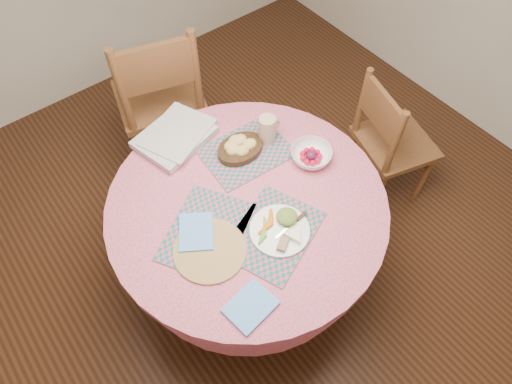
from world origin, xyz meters
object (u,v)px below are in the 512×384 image
(chair_right, at_px, (389,140))
(wicker_trivet, at_px, (210,251))
(dinner_plate, at_px, (282,229))
(bread_bowl, at_px, (240,147))
(chair_back, at_px, (160,98))
(fruit_bowl, at_px, (311,155))
(dining_table, at_px, (248,225))
(latte_mug, at_px, (267,129))

(chair_right, height_order, wicker_trivet, chair_right)
(dinner_plate, distance_m, bread_bowl, 0.47)
(dinner_plate, bearing_deg, wicker_trivet, 158.84)
(chair_back, height_order, bread_bowl, chair_back)
(wicker_trivet, bearing_deg, bread_bowl, 40.10)
(wicker_trivet, xyz_separation_m, fruit_bowl, (0.64, 0.11, 0.02))
(dining_table, distance_m, chair_right, 1.01)
(dinner_plate, height_order, latte_mug, latte_mug)
(chair_right, height_order, latte_mug, latte_mug)
(dinner_plate, bearing_deg, latte_mug, 58.11)
(bread_bowl, bearing_deg, chair_right, -16.29)
(chair_right, distance_m, dinner_plate, 1.05)
(chair_right, xyz_separation_m, wicker_trivet, (-1.27, -0.09, 0.30))
(dining_table, distance_m, chair_back, 1.01)
(chair_right, bearing_deg, wicker_trivet, 110.21)
(chair_right, bearing_deg, chair_back, 57.32)
(chair_back, distance_m, bread_bowl, 0.79)
(wicker_trivet, bearing_deg, chair_back, 70.53)
(wicker_trivet, xyz_separation_m, dinner_plate, (0.29, -0.11, 0.02))
(chair_right, height_order, bread_bowl, chair_right)
(dining_table, bearing_deg, chair_back, 82.99)
(chair_back, distance_m, latte_mug, 0.84)
(wicker_trivet, relative_size, bread_bowl, 1.30)
(dining_table, height_order, fruit_bowl, fruit_bowl)
(wicker_trivet, relative_size, latte_mug, 2.13)
(chair_back, bearing_deg, chair_right, 147.69)
(chair_right, xyz_separation_m, fruit_bowl, (-0.63, 0.01, 0.32))
(chair_back, bearing_deg, dining_table, 99.34)
(chair_back, bearing_deg, dinner_plate, 101.61)
(chair_right, distance_m, fruit_bowl, 0.71)
(wicker_trivet, bearing_deg, dining_table, 20.63)
(chair_right, relative_size, dinner_plate, 3.44)
(chair_back, distance_m, dinner_plate, 1.23)
(dining_table, distance_m, wicker_trivet, 0.35)
(chair_back, relative_size, fruit_bowl, 4.78)
(dinner_plate, distance_m, latte_mug, 0.52)
(bread_bowl, height_order, latte_mug, latte_mug)
(dining_table, height_order, bread_bowl, bread_bowl)
(latte_mug, bearing_deg, chair_back, 102.50)
(chair_right, bearing_deg, fruit_bowl, 104.83)
(dining_table, xyz_separation_m, fruit_bowl, (0.38, 0.01, 0.22))
(bread_bowl, relative_size, fruit_bowl, 1.05)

